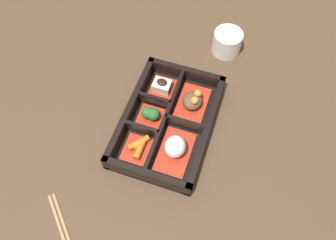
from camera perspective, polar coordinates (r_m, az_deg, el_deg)
name	(u,v)px	position (r m, az deg, el deg)	size (l,w,h in m)	color
ground_plane	(168,125)	(0.78, 0.00, -0.92)	(3.00, 3.00, 0.00)	#4C3523
bento_base	(168,124)	(0.77, 0.00, -0.74)	(0.30, 0.20, 0.01)	black
bento_rim	(167,120)	(0.76, -0.17, -0.06)	(0.30, 0.20, 0.04)	black
bowl_stew	(193,102)	(0.78, 4.31, 3.22)	(0.11, 0.07, 0.05)	#B22D19
bowl_rice	(175,148)	(0.71, 1.25, -4.93)	(0.11, 0.07, 0.06)	#B22D19
bowl_tofu	(162,87)	(0.81, -1.06, 5.80)	(0.07, 0.06, 0.04)	#B22D19
bowl_greens	(151,114)	(0.76, -2.99, 1.05)	(0.06, 0.06, 0.04)	#B22D19
bowl_carrots	(138,148)	(0.73, -5.30, -4.79)	(0.07, 0.06, 0.02)	#B22D19
tea_cup	(227,42)	(0.90, 10.26, 13.25)	(0.08, 0.08, 0.06)	beige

